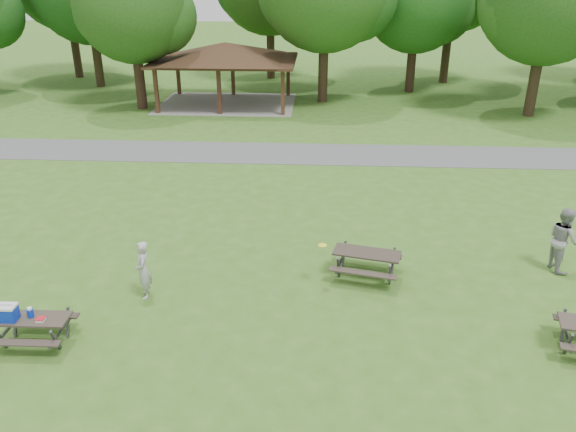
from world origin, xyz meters
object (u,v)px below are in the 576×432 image
(picnic_table_near, at_px, (25,320))
(picnic_table_middle, at_px, (366,258))
(frisbee_thrower, at_px, (143,270))
(frisbee_catcher, at_px, (563,239))

(picnic_table_near, height_order, picnic_table_middle, picnic_table_near)
(frisbee_thrower, bearing_deg, frisbee_catcher, 84.63)
(picnic_table_near, distance_m, picnic_table_middle, 8.75)
(frisbee_catcher, bearing_deg, picnic_table_middle, 89.44)
(picnic_table_middle, height_order, frisbee_thrower, frisbee_thrower)
(picnic_table_near, relative_size, frisbee_catcher, 0.88)
(frisbee_thrower, distance_m, frisbee_catcher, 11.66)
(picnic_table_near, xyz_separation_m, picnic_table_middle, (8.00, 3.54, -0.06))
(frisbee_thrower, relative_size, frisbee_catcher, 0.84)
(picnic_table_near, height_order, frisbee_thrower, frisbee_thrower)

